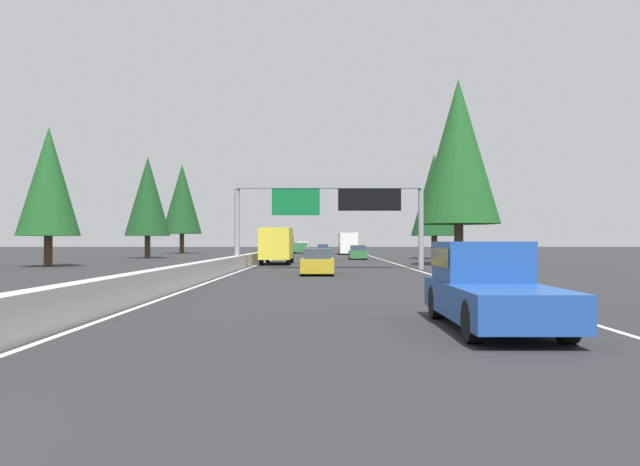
{
  "coord_description": "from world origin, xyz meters",
  "views": [
    {
      "loc": [
        -4.68,
        -5.46,
        1.86
      ],
      "look_at": [
        54.89,
        -5.18,
        2.66
      ],
      "focal_mm": 35.65,
      "sensor_mm": 36.0,
      "label": 1
    }
  ],
  "objects_px": {
    "pickup_far_right": "(488,285)",
    "sedan_distant_b": "(318,263)",
    "sedan_far_left": "(358,253)",
    "box_truck_mid_right": "(277,245)",
    "minivan_near_right": "(301,247)",
    "conifer_left_near": "(49,182)",
    "conifer_right_near": "(459,152)",
    "sign_gantry_overhead": "(332,199)",
    "conifer_right_mid": "(434,195)",
    "conifer_left_far": "(182,199)",
    "bus_mid_left": "(348,243)",
    "oncoming_near": "(266,250)",
    "conifer_left_mid": "(148,196)",
    "pickup_far_center": "(303,247)",
    "sedan_near_center": "(323,250)"
  },
  "relations": [
    {
      "from": "sedan_distant_b",
      "to": "pickup_far_center",
      "type": "xyz_separation_m",
      "value": [
        78.31,
        3.37,
        0.23
      ]
    },
    {
      "from": "box_truck_mid_right",
      "to": "conifer_left_far",
      "type": "height_order",
      "value": "conifer_left_far"
    },
    {
      "from": "sedan_distant_b",
      "to": "minivan_near_right",
      "type": "xyz_separation_m",
      "value": [
        64.48,
        3.22,
        0.27
      ]
    },
    {
      "from": "sign_gantry_overhead",
      "to": "pickup_far_center",
      "type": "bearing_deg",
      "value": 3.41
    },
    {
      "from": "box_truck_mid_right",
      "to": "oncoming_near",
      "type": "bearing_deg",
      "value": 6.35
    },
    {
      "from": "sedan_far_left",
      "to": "box_truck_mid_right",
      "type": "xyz_separation_m",
      "value": [
        -14.01,
        7.45,
        0.93
      ]
    },
    {
      "from": "conifer_right_near",
      "to": "conifer_right_mid",
      "type": "distance_m",
      "value": 18.4
    },
    {
      "from": "minivan_near_right",
      "to": "conifer_right_mid",
      "type": "relative_size",
      "value": 0.44
    },
    {
      "from": "pickup_far_right",
      "to": "sedan_distant_b",
      "type": "relative_size",
      "value": 1.27
    },
    {
      "from": "conifer_left_mid",
      "to": "conifer_right_mid",
      "type": "bearing_deg",
      "value": -94.87
    },
    {
      "from": "pickup_far_right",
      "to": "bus_mid_left",
      "type": "xyz_separation_m",
      "value": [
        79.72,
        -0.03,
        0.8
      ]
    },
    {
      "from": "conifer_left_mid",
      "to": "bus_mid_left",
      "type": "bearing_deg",
      "value": -46.22
    },
    {
      "from": "pickup_far_center",
      "to": "conifer_left_far",
      "type": "bearing_deg",
      "value": 126.23
    },
    {
      "from": "sedan_near_center",
      "to": "conifer_right_mid",
      "type": "xyz_separation_m",
      "value": [
        -23.74,
        -12.01,
        6.21
      ]
    },
    {
      "from": "sedan_distant_b",
      "to": "conifer_left_far",
      "type": "xyz_separation_m",
      "value": [
        64.63,
        22.05,
        7.92
      ]
    },
    {
      "from": "conifer_left_mid",
      "to": "box_truck_mid_right",
      "type": "bearing_deg",
      "value": -139.47
    },
    {
      "from": "minivan_near_right",
      "to": "conifer_left_near",
      "type": "height_order",
      "value": "conifer_left_near"
    },
    {
      "from": "conifer_left_far",
      "to": "conifer_right_near",
      "type": "bearing_deg",
      "value": -146.51
    },
    {
      "from": "oncoming_near",
      "to": "conifer_left_near",
      "type": "relative_size",
      "value": 0.42
    },
    {
      "from": "conifer_left_near",
      "to": "conifer_left_far",
      "type": "relative_size",
      "value": 0.74
    },
    {
      "from": "box_truck_mid_right",
      "to": "conifer_right_mid",
      "type": "bearing_deg",
      "value": -44.73
    },
    {
      "from": "minivan_near_right",
      "to": "pickup_far_center",
      "type": "distance_m",
      "value": 13.84
    },
    {
      "from": "sedan_distant_b",
      "to": "conifer_left_mid",
      "type": "height_order",
      "value": "conifer_left_mid"
    },
    {
      "from": "conifer_left_near",
      "to": "conifer_left_mid",
      "type": "xyz_separation_m",
      "value": [
        24.06,
        -0.74,
        0.61
      ]
    },
    {
      "from": "pickup_far_center",
      "to": "oncoming_near",
      "type": "xyz_separation_m",
      "value": [
        -20.55,
        4.66,
        -0.23
      ]
    },
    {
      "from": "bus_mid_left",
      "to": "oncoming_near",
      "type": "bearing_deg",
      "value": 90.76
    },
    {
      "from": "conifer_left_near",
      "to": "sedan_far_left",
      "type": "bearing_deg",
      "value": -51.18
    },
    {
      "from": "sedan_distant_b",
      "to": "bus_mid_left",
      "type": "distance_m",
      "value": 58.06
    },
    {
      "from": "sedan_far_left",
      "to": "conifer_right_near",
      "type": "xyz_separation_m",
      "value": [
        -16.3,
        -7.09,
        8.31
      ]
    },
    {
      "from": "pickup_far_center",
      "to": "conifer_left_mid",
      "type": "bearing_deg",
      "value": 159.43
    },
    {
      "from": "minivan_near_right",
      "to": "oncoming_near",
      "type": "height_order",
      "value": "minivan_near_right"
    },
    {
      "from": "bus_mid_left",
      "to": "conifer_left_far",
      "type": "bearing_deg",
      "value": 75.52
    },
    {
      "from": "sedan_distant_b",
      "to": "box_truck_mid_right",
      "type": "height_order",
      "value": "box_truck_mid_right"
    },
    {
      "from": "bus_mid_left",
      "to": "minivan_near_right",
      "type": "distance_m",
      "value": 9.73
    },
    {
      "from": "sign_gantry_overhead",
      "to": "conifer_right_mid",
      "type": "distance_m",
      "value": 28.53
    },
    {
      "from": "sedan_distant_b",
      "to": "sedan_near_center",
      "type": "relative_size",
      "value": 1.0
    },
    {
      "from": "pickup_far_right",
      "to": "minivan_near_right",
      "type": "relative_size",
      "value": 1.12
    },
    {
      "from": "pickup_far_center",
      "to": "conifer_left_far",
      "type": "height_order",
      "value": "conifer_left_far"
    },
    {
      "from": "sign_gantry_overhead",
      "to": "sedan_far_left",
      "type": "distance_m",
      "value": 24.64
    },
    {
      "from": "conifer_right_mid",
      "to": "conifer_left_mid",
      "type": "relative_size",
      "value": 0.99
    },
    {
      "from": "conifer_left_near",
      "to": "conifer_left_mid",
      "type": "height_order",
      "value": "conifer_left_mid"
    },
    {
      "from": "minivan_near_right",
      "to": "oncoming_near",
      "type": "bearing_deg",
      "value": 144.36
    },
    {
      "from": "sedan_far_left",
      "to": "conifer_left_near",
      "type": "xyz_separation_m",
      "value": [
        -19.42,
        24.13,
        5.65
      ]
    },
    {
      "from": "sedan_far_left",
      "to": "bus_mid_left",
      "type": "bearing_deg",
      "value": 0.07
    },
    {
      "from": "minivan_near_right",
      "to": "bus_mid_left",
      "type": "bearing_deg",
      "value": -132.52
    },
    {
      "from": "bus_mid_left",
      "to": "conifer_right_near",
      "type": "relative_size",
      "value": 0.78
    },
    {
      "from": "bus_mid_left",
      "to": "conifer_right_mid",
      "type": "xyz_separation_m",
      "value": [
        -25.1,
        -8.38,
        5.18
      ]
    },
    {
      "from": "sedan_near_center",
      "to": "conifer_left_far",
      "type": "xyz_separation_m",
      "value": [
        8.07,
        22.36,
        7.92
      ]
    },
    {
      "from": "pickup_far_right",
      "to": "minivan_near_right",
      "type": "bearing_deg",
      "value": 4.72
    },
    {
      "from": "sedan_distant_b",
      "to": "pickup_far_center",
      "type": "height_order",
      "value": "pickup_far_center"
    }
  ]
}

